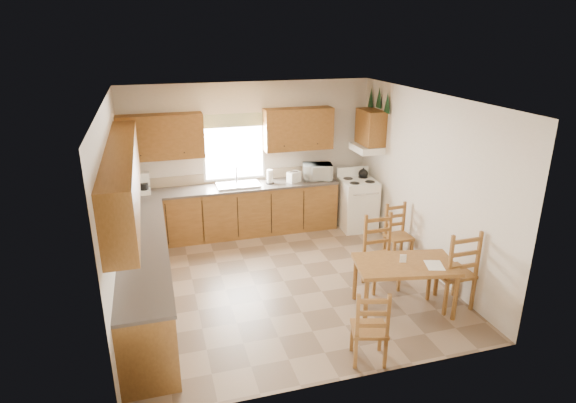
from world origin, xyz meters
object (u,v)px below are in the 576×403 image
object	(u,v)px
dining_table	(403,286)
chair_far_left	(382,254)
microwave	(317,172)
chair_near_left	(369,324)
stove	(358,205)
chair_far_right	(399,233)
chair_near_right	(453,268)

from	to	relation	value
dining_table	chair_far_left	distance (m)	0.65
microwave	chair_near_left	world-z (taller)	microwave
dining_table	chair_far_left	bearing A→B (deg)	102.27
stove	chair_far_right	size ratio (longest dim) A/B	1.01
dining_table	chair_near_left	bearing A→B (deg)	-126.10
microwave	chair_far_left	xyz separation A→B (m)	(0.12, -2.48, -0.53)
chair_near_right	microwave	bearing A→B (deg)	-76.90
stove	microwave	xyz separation A→B (m)	(-0.69, 0.34, 0.61)
microwave	chair_far_right	world-z (taller)	microwave
chair_far_left	stove	bearing A→B (deg)	74.86
chair_far_right	chair_near_right	bearing A→B (deg)	-92.44
chair_near_left	chair_far_right	size ratio (longest dim) A/B	1.01
dining_table	chair_far_left	world-z (taller)	chair_far_left
stove	chair_near_left	size ratio (longest dim) A/B	1.00
chair_near_left	chair_far_right	distance (m)	2.70
microwave	chair_near_left	size ratio (longest dim) A/B	0.53
microwave	chair_far_left	world-z (taller)	microwave
stove	chair_far_left	world-z (taller)	chair_far_left
chair_near_right	chair_far_right	distance (m)	1.46
microwave	chair_near_left	bearing A→B (deg)	-88.08
dining_table	chair_near_right	world-z (taller)	chair_near_right
chair_near_left	chair_far_left	size ratio (longest dim) A/B	0.86
chair_near_left	chair_far_left	distance (m)	1.69
chair_near_left	chair_far_left	xyz separation A→B (m)	(0.88, 1.45, 0.07)
microwave	chair_far_right	size ratio (longest dim) A/B	0.54
chair_near_right	dining_table	bearing A→B (deg)	-8.40
microwave	chair_near_left	xyz separation A→B (m)	(-0.76, -3.93, -0.61)
microwave	dining_table	xyz separation A→B (m)	(0.13, -3.10, -0.72)
stove	chair_near_left	world-z (taller)	stove
dining_table	chair_far_left	size ratio (longest dim) A/B	1.20
microwave	chair_near_right	distance (m)	3.32
chair_near_right	chair_far_left	distance (m)	0.98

